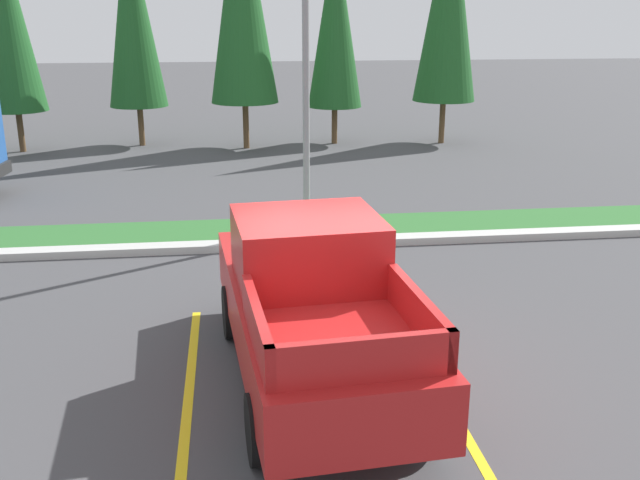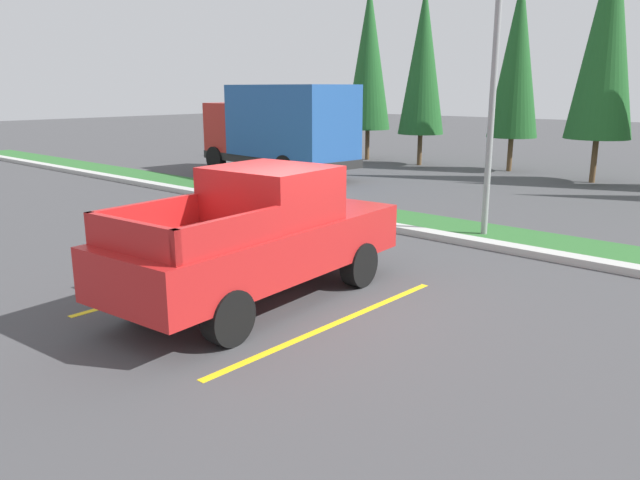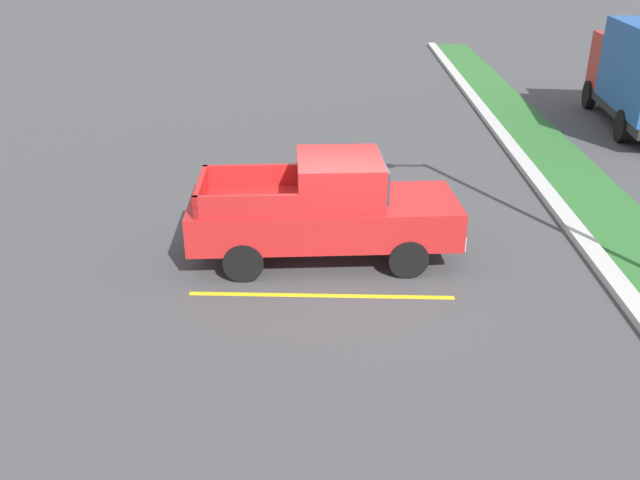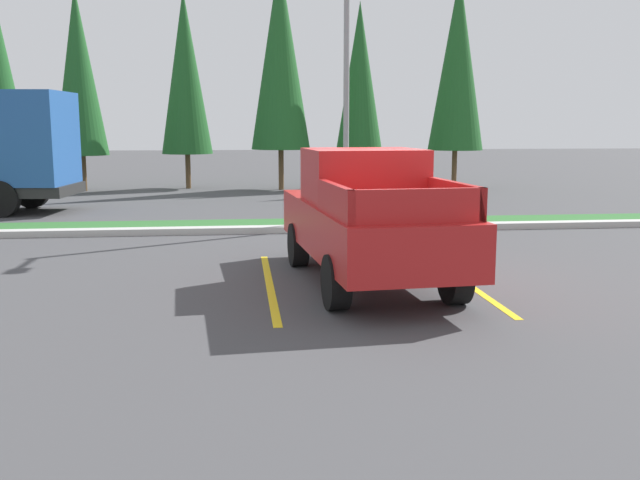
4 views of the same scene
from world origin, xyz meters
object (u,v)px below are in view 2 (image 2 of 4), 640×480
(street_light, at_px, (492,56))
(cypress_tree_right_inner, at_px, (607,33))
(cypress_tree_center, at_px, (517,57))
(cypress_tree_leftmost, at_px, (369,57))
(pickup_truck_main, at_px, (261,236))
(cypress_tree_left_inner, at_px, (423,60))
(cargo_truck_distant, at_px, (280,127))

(street_light, height_order, cypress_tree_right_inner, cypress_tree_right_inner)
(street_light, distance_m, cypress_tree_right_inner, 10.40)
(cypress_tree_center, bearing_deg, cypress_tree_leftmost, -175.47)
(pickup_truck_main, bearing_deg, cypress_tree_leftmost, 122.64)
(cypress_tree_leftmost, xyz_separation_m, cypress_tree_center, (6.83, 0.54, -0.18))
(cypress_tree_left_inner, bearing_deg, pickup_truck_main, -64.95)
(cypress_tree_leftmost, relative_size, cypress_tree_right_inner, 0.91)
(pickup_truck_main, distance_m, cypress_tree_right_inner, 16.94)
(cypress_tree_left_inner, bearing_deg, cypress_tree_center, 10.50)
(cypress_tree_right_inner, bearing_deg, cargo_truck_distant, -147.16)
(cypress_tree_center, bearing_deg, street_light, -67.83)
(cypress_tree_left_inner, relative_size, cypress_tree_right_inner, 0.87)
(cypress_tree_center, xyz_separation_m, cypress_tree_right_inner, (3.60, -0.98, 0.63))
(cargo_truck_distant, bearing_deg, cypress_tree_left_inner, 71.66)
(pickup_truck_main, height_order, cypress_tree_right_inner, cypress_tree_right_inner)
(pickup_truck_main, xyz_separation_m, cargo_truck_distant, (-9.95, 10.27, 0.81))
(cargo_truck_distant, distance_m, cypress_tree_left_inner, 7.26)
(pickup_truck_main, xyz_separation_m, street_light, (0.61, 6.16, 2.90))
(pickup_truck_main, xyz_separation_m, cypress_tree_leftmost, (-10.81, 16.88, 3.59))
(cypress_tree_leftmost, bearing_deg, cypress_tree_left_inner, -3.22)
(cypress_tree_left_inner, relative_size, cypress_tree_center, 0.99)
(street_light, bearing_deg, pickup_truck_main, -95.66)
(street_light, relative_size, cypress_tree_right_inner, 0.79)
(pickup_truck_main, xyz_separation_m, cypress_tree_right_inner, (-0.38, 16.45, 4.04))
(street_light, distance_m, cypress_tree_leftmost, 15.68)
(street_light, relative_size, cypress_tree_center, 0.90)
(cargo_truck_distant, distance_m, cypress_tree_center, 9.67)
(cargo_truck_distant, relative_size, cypress_tree_left_inner, 0.93)
(cargo_truck_distant, relative_size, cypress_tree_center, 0.92)
(cargo_truck_distant, xyz_separation_m, cypress_tree_center, (5.97, 7.15, 2.60))
(cypress_tree_leftmost, distance_m, cypress_tree_center, 6.85)
(street_light, height_order, cypress_tree_center, cypress_tree_center)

